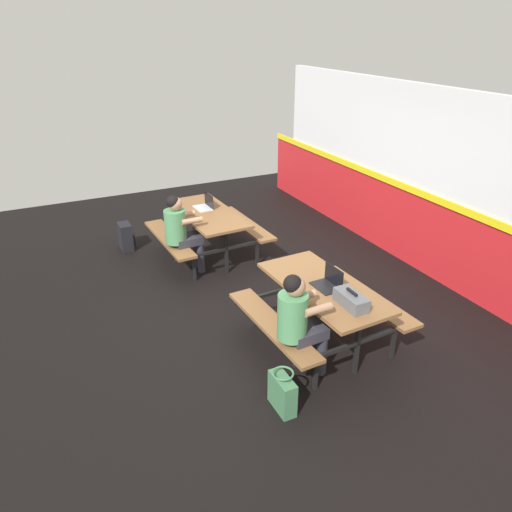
{
  "coord_description": "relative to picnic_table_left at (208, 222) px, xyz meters",
  "views": [
    {
      "loc": [
        5.23,
        -2.44,
        3.36
      ],
      "look_at": [
        0.0,
        0.1,
        0.55
      ],
      "focal_mm": 34.22,
      "sensor_mm": 36.0,
      "label": 1
    }
  ],
  "objects": [
    {
      "name": "backpack_dark",
      "position": [
        -0.84,
        -1.11,
        -0.36
      ],
      "size": [
        0.3,
        0.22,
        0.44
      ],
      "color": "black",
      "rests_on": "ground"
    },
    {
      "name": "accent_backdrop",
      "position": [
        1.35,
        2.69,
        0.67
      ],
      "size": [
        8.0,
        0.14,
        2.6
      ],
      "color": "red",
      "rests_on": "ground"
    },
    {
      "name": "picnic_table_right",
      "position": [
        2.69,
        0.33,
        0.0
      ],
      "size": [
        1.68,
        1.62,
        0.74
      ],
      "color": "brown",
      "rests_on": "ground"
    },
    {
      "name": "laptop_silver",
      "position": [
        -0.19,
        0.03,
        0.21
      ],
      "size": [
        0.33,
        0.23,
        0.22
      ],
      "color": "silver",
      "rests_on": "picnic_table_left"
    },
    {
      "name": "picnic_table_left",
      "position": [
        0.0,
        0.0,
        0.0
      ],
      "size": [
        1.68,
        1.62,
        0.74
      ],
      "color": "brown",
      "rests_on": "ground"
    },
    {
      "name": "student_nearer",
      "position": [
        0.36,
        -0.54,
        0.13
      ],
      "size": [
        0.37,
        0.53,
        1.21
      ],
      "color": "#2D2D38",
      "rests_on": "ground"
    },
    {
      "name": "laptop_dark",
      "position": [
        2.73,
        0.37,
        0.21
      ],
      "size": [
        0.33,
        0.23,
        0.22
      ],
      "color": "black",
      "rests_on": "picnic_table_right"
    },
    {
      "name": "tote_bag_bright",
      "position": [
        3.46,
        -0.58,
        -0.38
      ],
      "size": [
        0.34,
        0.21,
        0.43
      ],
      "color": "#3F724C",
      "rests_on": "ground"
    },
    {
      "name": "student_further",
      "position": [
        3.09,
        -0.21,
        0.13
      ],
      "size": [
        0.37,
        0.53,
        1.21
      ],
      "color": "#2D2D38",
      "rests_on": "ground"
    },
    {
      "name": "ground_plane",
      "position": [
        1.35,
        0.06,
        -0.58
      ],
      "size": [
        10.0,
        10.0,
        0.02
      ],
      "primitive_type": "cube",
      "color": "black"
    },
    {
      "name": "toolbox_grey",
      "position": [
        3.17,
        0.35,
        0.24
      ],
      "size": [
        0.4,
        0.18,
        0.18
      ],
      "color": "#595B60",
      "rests_on": "picnic_table_right"
    }
  ]
}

